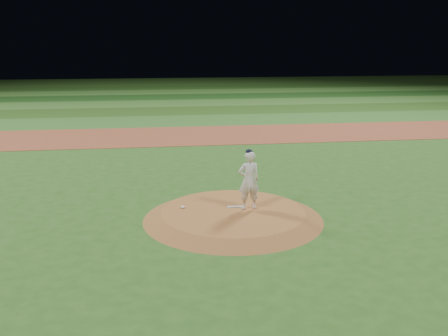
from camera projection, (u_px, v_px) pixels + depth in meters
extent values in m
plane|color=#2A591D|center=(233.00, 219.00, 15.32)|extent=(120.00, 120.00, 0.00)
cube|color=brown|center=(195.00, 135.00, 28.74)|extent=(70.00, 6.00, 0.02)
cube|color=#2F6625|center=(188.00, 121.00, 34.02)|extent=(70.00, 5.00, 0.02)
cube|color=#244C18|center=(184.00, 111.00, 38.82)|extent=(70.00, 5.00, 0.02)
cube|color=#366C27|center=(180.00, 103.00, 43.62)|extent=(70.00, 5.00, 0.02)
cube|color=#1A4717|center=(177.00, 97.00, 48.41)|extent=(70.00, 5.00, 0.02)
cube|color=#3A742A|center=(175.00, 92.00, 53.21)|extent=(70.00, 5.00, 0.02)
cube|color=#234E19|center=(173.00, 88.00, 58.01)|extent=(70.00, 5.00, 0.02)
cone|color=#9A6130|center=(233.00, 215.00, 15.29)|extent=(5.50, 5.50, 0.25)
cube|color=silver|center=(235.00, 207.00, 15.61)|extent=(0.52, 0.14, 0.03)
ellipsoid|color=white|center=(183.00, 207.00, 15.50)|extent=(0.14, 0.14, 0.08)
imported|color=white|center=(249.00, 180.00, 15.22)|extent=(0.72, 0.52, 1.83)
ellipsoid|color=black|center=(249.00, 152.00, 14.99)|extent=(0.22, 0.22, 0.15)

